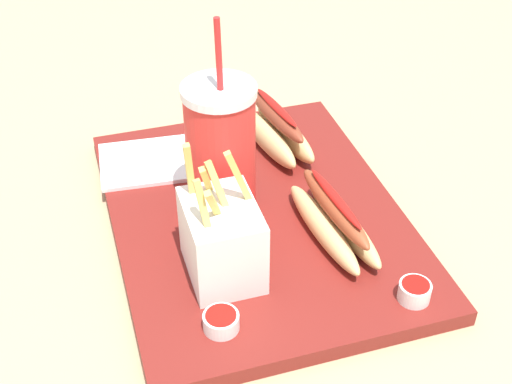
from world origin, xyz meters
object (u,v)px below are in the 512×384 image
(hot_dog_2, at_px, (276,130))
(hot_dog_1, at_px, (334,220))
(soda_cup, at_px, (221,150))
(fries_basket, at_px, (222,239))
(napkin_stack, at_px, (148,162))
(ketchup_cup_1, at_px, (415,291))
(ketchup_cup_2, at_px, (221,321))

(hot_dog_2, bearing_deg, hot_dog_1, 1.50)
(soda_cup, distance_m, hot_dog_1, 0.15)
(fries_basket, xyz_separation_m, napkin_stack, (-0.23, -0.04, -0.04))
(ketchup_cup_1, relative_size, ketchup_cup_2, 0.93)
(fries_basket, distance_m, ketchup_cup_2, 0.09)
(hot_dog_1, xyz_separation_m, ketchup_cup_2, (0.10, -0.16, -0.01))
(hot_dog_2, height_order, napkin_stack, hot_dog_2)
(ketchup_cup_2, bearing_deg, hot_dog_1, 121.89)
(ketchup_cup_1, bearing_deg, hot_dog_2, -171.29)
(soda_cup, relative_size, fries_basket, 1.61)
(soda_cup, xyz_separation_m, napkin_stack, (-0.12, -0.07, -0.08))
(hot_dog_1, bearing_deg, soda_cup, -128.69)
(hot_dog_2, relative_size, napkin_stack, 1.30)
(hot_dog_1, xyz_separation_m, napkin_stack, (-0.21, -0.18, -0.02))
(napkin_stack, bearing_deg, ketchup_cup_1, 34.50)
(soda_cup, distance_m, napkin_stack, 0.16)
(ketchup_cup_2, relative_size, napkin_stack, 0.29)
(soda_cup, bearing_deg, hot_dog_1, 51.31)
(soda_cup, height_order, fries_basket, soda_cup)
(hot_dog_2, relative_size, ketchup_cup_2, 4.41)
(soda_cup, distance_m, ketchup_cup_2, 0.21)
(hot_dog_2, xyz_separation_m, ketchup_cup_1, (0.32, 0.05, -0.01))
(hot_dog_1, bearing_deg, hot_dog_2, -178.50)
(ketchup_cup_2, distance_m, napkin_stack, 0.31)
(hot_dog_1, bearing_deg, napkin_stack, -138.77)
(fries_basket, bearing_deg, hot_dog_2, 148.55)
(napkin_stack, bearing_deg, hot_dog_2, 86.66)
(soda_cup, relative_size, hot_dog_2, 1.53)
(ketchup_cup_2, xyz_separation_m, napkin_stack, (-0.31, -0.02, -0.01))
(ketchup_cup_1, bearing_deg, ketchup_cup_2, -95.60)
(hot_dog_1, distance_m, ketchup_cup_1, 0.13)
(hot_dog_1, xyz_separation_m, ketchup_cup_1, (0.12, 0.04, -0.01))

